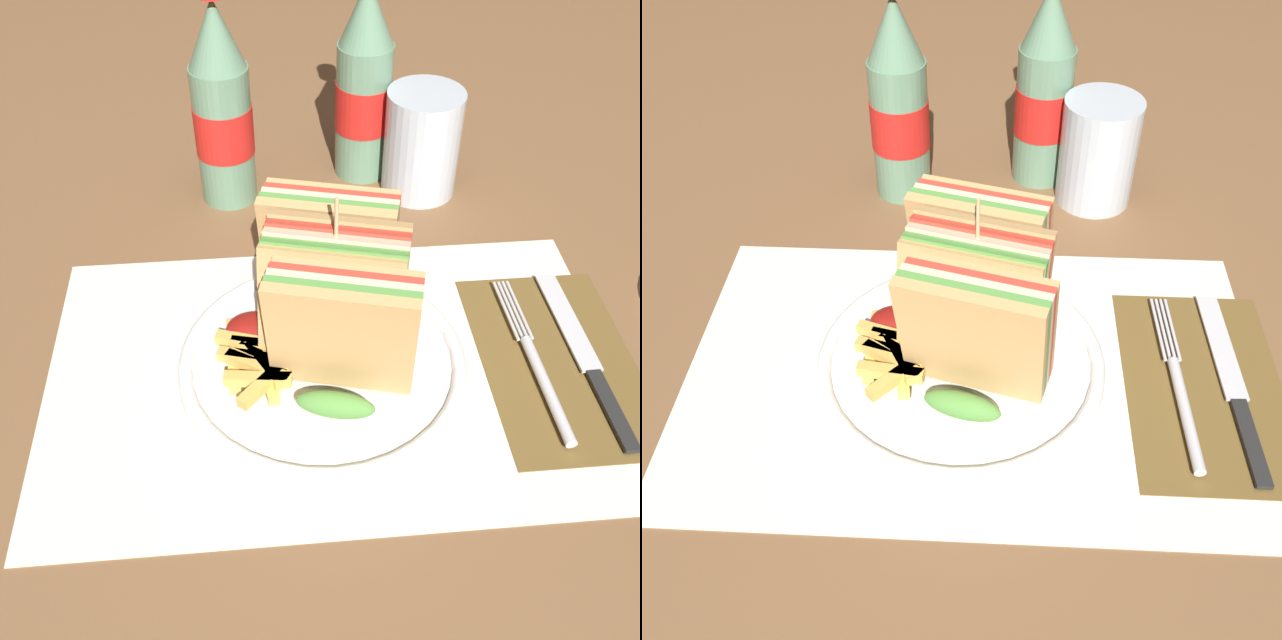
{
  "view_description": "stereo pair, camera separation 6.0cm",
  "coord_description": "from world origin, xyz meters",
  "views": [
    {
      "loc": [
        -0.07,
        -0.4,
        0.46
      ],
      "look_at": [
        -0.03,
        0.03,
        0.04
      ],
      "focal_mm": 42.0,
      "sensor_mm": 36.0,
      "label": 1
    },
    {
      "loc": [
        -0.01,
        -0.4,
        0.46
      ],
      "look_at": [
        -0.03,
        0.03,
        0.04
      ],
      "focal_mm": 42.0,
      "sensor_mm": 36.0,
      "label": 2
    }
  ],
  "objects": [
    {
      "name": "club_sandwich",
      "position": [
        -0.02,
        0.02,
        0.07
      ],
      "size": [
        0.12,
        0.2,
        0.14
      ],
      "color": "tan",
      "rests_on": "plate_main"
    },
    {
      "name": "napkin",
      "position": [
        0.17,
        0.0,
        0.0
      ],
      "size": [
        0.13,
        0.21,
        0.0
      ],
      "color": "brown",
      "rests_on": "ground_plane"
    },
    {
      "name": "coke_bottle_far",
      "position": [
        0.04,
        0.3,
        0.1
      ],
      "size": [
        0.06,
        0.06,
        0.23
      ],
      "color": "slate",
      "rests_on": "ground_plane"
    },
    {
      "name": "fork",
      "position": [
        0.14,
        -0.02,
        0.01
      ],
      "size": [
        0.02,
        0.18,
        0.01
      ],
      "rotation": [
        0.0,
        0.0,
        0.03
      ],
      "color": "silver",
      "rests_on": "napkin"
    },
    {
      "name": "knife",
      "position": [
        0.19,
        -0.0,
        0.01
      ],
      "size": [
        0.02,
        0.2,
        0.0
      ],
      "rotation": [
        0.0,
        0.0,
        0.03
      ],
      "color": "black",
      "rests_on": "napkin"
    },
    {
      "name": "glass_near",
      "position": [
        0.1,
        0.26,
        0.05
      ],
      "size": [
        0.08,
        0.08,
        0.11
      ],
      "color": "silver",
      "rests_on": "ground_plane"
    },
    {
      "name": "plate_main",
      "position": [
        -0.03,
        0.01,
        0.01
      ],
      "size": [
        0.23,
        0.23,
        0.02
      ],
      "color": "white",
      "rests_on": "ground_plane"
    },
    {
      "name": "ground_plane",
      "position": [
        0.0,
        0.0,
        0.0
      ],
      "size": [
        4.0,
        4.0,
        0.0
      ],
      "primitive_type": "plane",
      "color": "brown"
    },
    {
      "name": "ketchup_blob",
      "position": [
        -0.08,
        0.03,
        0.03
      ],
      "size": [
        0.05,
        0.04,
        0.02
      ],
      "color": "maroon",
      "rests_on": "plate_main"
    },
    {
      "name": "fries_pile",
      "position": [
        -0.08,
        -0.0,
        0.03
      ],
      "size": [
        0.07,
        0.1,
        0.02
      ],
      "color": "gold",
      "rests_on": "plate_main"
    },
    {
      "name": "placemat",
      "position": [
        -0.02,
        0.01,
        0.0
      ],
      "size": [
        0.46,
        0.3,
        0.0
      ],
      "color": "silver",
      "rests_on": "ground_plane"
    },
    {
      "name": "coke_bottle_near",
      "position": [
        -0.1,
        0.26,
        0.1
      ],
      "size": [
        0.06,
        0.06,
        0.23
      ],
      "color": "slate",
      "rests_on": "ground_plane"
    }
  ]
}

